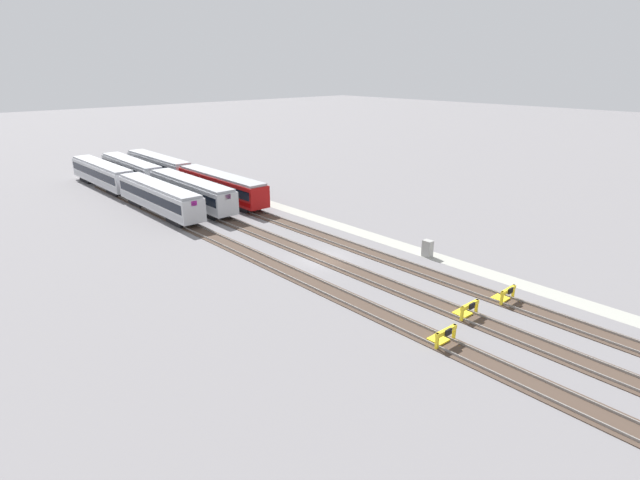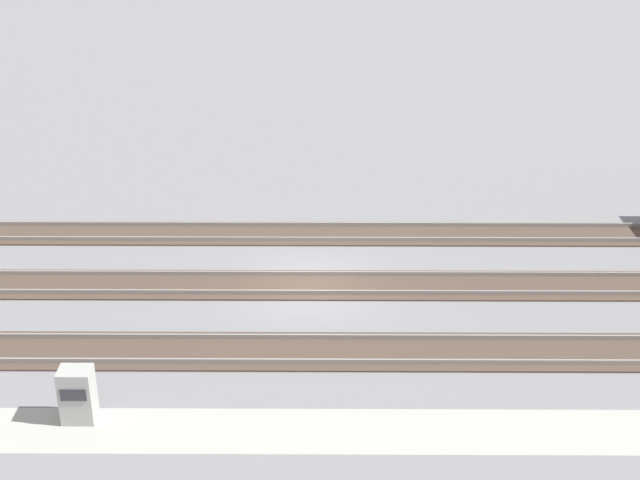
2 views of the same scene
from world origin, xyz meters
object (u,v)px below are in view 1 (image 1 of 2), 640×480
Objects in this scene: subway_car_front_row_left_inner at (159,166)px; subway_car_back_row_leftmost at (221,186)px; subway_car_front_row_rightmost at (132,170)px; subway_car_front_row_leftmost at (191,192)px; bumper_stop_middle_track at (443,336)px; electrical_cabinet at (428,248)px; subway_car_front_row_right_inner at (102,174)px; bumper_stop_near_inner_track at (466,310)px; subway_car_front_row_centre at (159,197)px; bumper_stop_nearest_track at (505,295)px.

subway_car_front_row_left_inner and subway_car_back_row_leftmost have the same top height.
subway_car_front_row_leftmost is at bearing 179.89° from subway_car_front_row_rightmost.
bumper_stop_middle_track is (-41.34, 8.80, -1.53)m from subway_car_back_row_leftmost.
subway_car_front_row_left_inner is 50.18m from electrical_cabinet.
electrical_cabinet is at bearing -166.21° from subway_car_front_row_right_inner.
bumper_stop_near_inner_track is at bearing 175.70° from subway_car_front_row_left_inner.
subway_car_front_row_centre is 41.86m from bumper_stop_nearest_track.
subway_car_front_row_left_inner is 8.97× the size of bumper_stop_middle_track.
subway_car_front_row_rightmost reaches higher than bumper_stop_near_inner_track.
subway_car_front_row_right_inner and subway_car_back_row_leftmost have the same top height.
electrical_cabinet reaches higher than bumper_stop_nearest_track.
subway_car_front_row_centre is (0.00, 4.31, 0.00)m from subway_car_front_row_leftmost.
subway_car_front_row_leftmost is 40.35m from bumper_stop_near_inner_track.
bumper_stop_nearest_track is (-40.91, -4.47, -1.53)m from subway_car_front_row_leftmost.
subway_car_front_row_leftmost is at bearing 0.10° from bumper_stop_near_inner_track.
bumper_stop_nearest_track is 8.82m from bumper_stop_middle_track.
subway_car_front_row_centre is at bearing 166.99° from subway_car_front_row_rightmost.
subway_car_back_row_leftmost is (-18.95, 0.06, 0.00)m from subway_car_front_row_left_inner.
bumper_stop_nearest_track is 1.00× the size of bumper_stop_middle_track.
bumper_stop_middle_track is at bearing 167.98° from subway_car_back_row_leftmost.
electrical_cabinet is at bearing -19.52° from bumper_stop_nearest_track.
bumper_stop_near_inner_track is at bearing 139.51° from electrical_cabinet.
subway_car_back_row_leftmost is 8.98× the size of bumper_stop_near_inner_track.
subway_car_back_row_leftmost is 40.59m from bumper_stop_near_inner_track.
subway_car_front_row_rightmost and subway_car_back_row_leftmost have the same top height.
bumper_stop_nearest_track is at bearing -179.99° from subway_car_back_row_leftmost.
bumper_stop_middle_track is (-60.28, 8.86, -1.53)m from subway_car_front_row_left_inner.
bumper_stop_middle_track is at bearing 92.80° from bumper_stop_nearest_track.
subway_car_front_row_centre reaches higher than bumper_stop_nearest_track.
subway_car_front_row_centre and subway_car_front_row_rightmost have the same top height.
subway_car_front_row_left_inner is 8.98× the size of bumper_stop_near_inner_track.
subway_car_front_row_centre is 1.00× the size of subway_car_back_row_leftmost.
subway_car_front_row_rightmost is at bearing 4.25° from bumper_stop_nearest_track.
subway_car_front_row_left_inner is at bearing 3.91° from electrical_cabinet.
bumper_stop_nearest_track is (-59.85, 0.05, -1.53)m from subway_car_front_row_left_inner.
subway_car_front_row_leftmost and subway_car_back_row_leftmost have the same top height.
electrical_cabinet reaches higher than bumper_stop_middle_track.
bumper_stop_near_inner_track is (-59.11, -0.03, -1.53)m from subway_car_front_row_rightmost.
subway_car_front_row_left_inner is 1.00× the size of subway_car_front_row_centre.
subway_car_front_row_centre is 8.77m from subway_car_back_row_leftmost.
subway_car_front_row_centre is 9.00× the size of bumper_stop_nearest_track.
subway_car_front_row_right_inner is (18.93, 4.33, 0.00)m from subway_car_front_row_leftmost.
subway_car_front_row_left_inner and subway_car_front_row_rightmost have the same top height.
subway_car_front_row_rightmost is at bearing 92.02° from subway_car_front_row_left_inner.
subway_car_front_row_leftmost is 9.00× the size of bumper_stop_nearest_track.
subway_car_front_row_right_inner is 4.37m from subway_car_front_row_rightmost.
subway_car_front_row_centre is 18.93m from subway_car_front_row_right_inner.
bumper_stop_near_inner_track is at bearing -179.97° from subway_car_front_row_rightmost.
bumper_stop_middle_track is 1.25× the size of electrical_cabinet.
subway_car_front_row_rightmost is 50.52m from electrical_cabinet.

